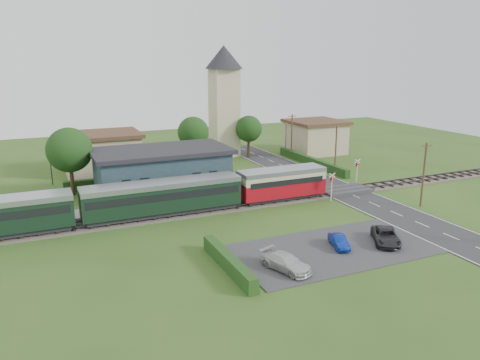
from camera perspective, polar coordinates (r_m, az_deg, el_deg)
name	(u,v)px	position (r m, az deg, el deg)	size (l,w,h in m)	color
ground	(279,207)	(50.96, 4.83, -3.31)	(120.00, 120.00, 0.00)	#2D4C19
railway_track	(271,201)	(52.60, 3.78, -2.59)	(76.00, 3.20, 0.49)	#4C443D
road	(355,196)	(56.28, 13.80, -1.92)	(6.00, 70.00, 0.05)	#28282B
car_park	(332,249)	(40.68, 11.17, -8.27)	(17.00, 9.00, 0.08)	#333335
crossing_deck	(344,190)	(57.75, 12.61, -1.22)	(6.20, 3.40, 0.45)	#333335
platform	(177,203)	(51.83, -7.74, -2.83)	(30.00, 3.00, 0.45)	gray
equipment_hut	(101,199)	(49.88, -16.64, -2.20)	(2.30, 2.30, 2.55)	beige
station_building	(162,170)	(56.57, -9.49, 1.19)	(16.00, 9.00, 5.30)	#1F3B45
train	(131,200)	(47.08, -13.10, -2.41)	(43.20, 2.90, 3.40)	#232328
church_tower	(224,93)	(76.13, -1.96, 10.56)	(6.00, 6.00, 17.60)	beige
house_west	(102,152)	(69.12, -16.50, 3.32)	(10.80, 8.80, 5.50)	tan
house_east	(315,136)	(80.43, 9.18, 5.28)	(8.80, 8.80, 5.50)	tan
hedge_carpark	(229,262)	(36.17, -1.41, -10.01)	(0.80, 9.00, 1.20)	#193814
hedge_roadside	(311,161)	(71.14, 8.69, 2.27)	(0.80, 18.00, 1.20)	#193814
hedge_station	(154,178)	(61.31, -10.49, 0.23)	(22.00, 0.80, 1.30)	#193814
tree_a	(69,150)	(57.41, -20.09, 3.43)	(5.20, 5.20, 8.00)	#332316
tree_b	(193,132)	(69.65, -5.72, 5.80)	(4.60, 4.60, 7.34)	#332316
tree_c	(249,129)	(75.21, 1.08, 6.25)	(4.20, 4.20, 6.78)	#332316
utility_pole_b	(424,174)	(53.81, 21.47, 0.68)	(1.40, 0.22, 7.00)	#473321
utility_pole_c	(336,148)	(65.68, 11.60, 3.80)	(1.40, 0.22, 7.00)	#473321
utility_pole_d	(292,135)	(75.60, 6.33, 5.42)	(1.40, 0.22, 7.00)	#473321
crossing_signal_near	(332,183)	(53.32, 11.13, -0.33)	(0.84, 0.28, 3.28)	silver
crossing_signal_far	(357,168)	(61.25, 14.10, 1.45)	(0.84, 0.28, 3.28)	silver
streetlamp_west	(50,161)	(63.65, -22.12, 2.12)	(0.30, 0.30, 5.15)	#3F3F47
streetlamp_east	(286,134)	(80.85, 5.63, 5.62)	(0.30, 0.30, 5.15)	#3F3F47
car_on_road	(304,170)	(65.27, 7.78, 1.18)	(1.30, 3.23, 1.10)	#225399
car_park_blue	(339,241)	(40.94, 11.97, -7.32)	(1.08, 3.11, 1.02)	navy
car_park_silver	(286,262)	(36.09, 5.59, -9.95)	(1.77, 4.36, 1.26)	silver
car_park_dark	(386,236)	(42.82, 17.35, -6.54)	(2.04, 4.42, 1.23)	#26252A
pedestrian_near	(238,186)	(54.23, -0.23, -0.73)	(0.61, 0.40, 1.67)	gray
pedestrian_far	(124,198)	(50.67, -13.93, -2.16)	(0.92, 0.72, 1.90)	gray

